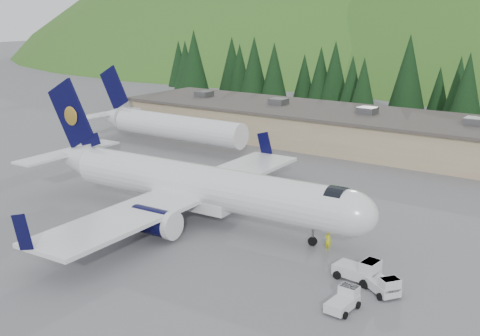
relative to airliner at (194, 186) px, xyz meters
name	(u,v)px	position (x,y,z in m)	size (l,w,h in m)	color
ground	(204,221)	(1.12, 0.05, -3.39)	(600.00, 600.00, 0.00)	slate
airliner	(194,186)	(0.00, 0.00, 0.00)	(38.30, 35.89, 12.72)	white
second_airliner	(164,125)	(-23.80, 22.05, -0.07)	(27.50, 11.00, 10.05)	white
baggage_tug_a	(360,271)	(18.86, -3.48, -2.58)	(3.53, 2.32, 1.80)	silver
baggage_tug_b	(384,286)	(21.20, -4.63, -2.71)	(3.17, 2.83, 1.53)	silver
baggage_tug_c	(344,300)	(19.79, -8.23, -2.74)	(1.78, 2.81, 1.46)	silver
terminal_building	(335,127)	(-3.89, 38.05, -0.77)	(71.00, 17.00, 6.10)	tan
ramp_worker	(328,241)	(14.18, 0.39, -2.54)	(0.62, 0.41, 1.70)	#D0DC18
tree_line	(378,78)	(-6.91, 60.93, 4.24)	(113.11, 18.06, 14.40)	black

